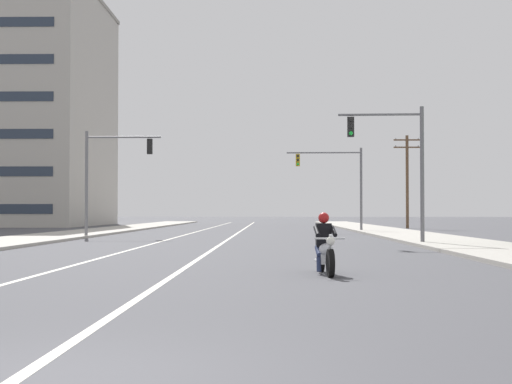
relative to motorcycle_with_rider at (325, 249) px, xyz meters
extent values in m
plane|color=#47474C|center=(-3.29, -10.99, -0.59)|extent=(400.00, 400.00, 0.00)
cube|color=beige|center=(-3.54, 34.01, -0.58)|extent=(0.16, 100.00, 0.01)
cube|color=beige|center=(-6.70, 34.01, -0.58)|extent=(0.16, 100.00, 0.01)
cube|color=#ADA89E|center=(7.06, 29.01, -0.52)|extent=(4.40, 110.00, 0.14)
cube|color=#ADA89E|center=(-13.64, 29.01, -0.52)|extent=(4.40, 110.00, 0.14)
cylinder|color=black|center=(0.06, -0.82, -0.27)|extent=(0.16, 0.65, 0.64)
cylinder|color=black|center=(-0.05, 0.72, -0.27)|extent=(0.16, 0.65, 0.64)
cylinder|color=silver|center=(0.05, -0.72, 0.05)|extent=(0.09, 0.33, 0.68)
sphere|color=white|center=(0.06, -0.87, 0.23)|extent=(0.20, 0.20, 0.20)
cylinder|color=silver|center=(0.05, -0.67, 0.28)|extent=(0.70, 0.09, 0.04)
ellipsoid|color=#B7BABF|center=(0.01, -0.17, 0.01)|extent=(0.36, 0.58, 0.28)
cube|color=silver|center=(0.00, -0.05, -0.22)|extent=(0.27, 0.46, 0.24)
cube|color=black|center=(-0.02, 0.27, -0.05)|extent=(0.32, 0.54, 0.12)
cube|color=#B7BABF|center=(-0.04, 0.67, 0.03)|extent=(0.22, 0.37, 0.08)
cylinder|color=silver|center=(-0.16, 0.34, -0.29)|extent=(0.12, 0.55, 0.08)
cube|color=black|center=(-0.01, 0.23, 0.33)|extent=(0.38, 0.26, 0.56)
sphere|color=#B21919|center=(-0.01, 0.21, 0.74)|extent=(0.26, 0.26, 0.26)
cylinder|color=navy|center=(0.14, 0.10, -0.05)|extent=(0.17, 0.45, 0.30)
cylinder|color=navy|center=(0.17, -0.08, -0.35)|extent=(0.12, 0.16, 0.35)
cylinder|color=black|center=(0.20, -0.02, 0.43)|extent=(0.14, 0.53, 0.27)
cylinder|color=navy|center=(-0.14, 0.08, -0.05)|extent=(0.17, 0.45, 0.30)
cylinder|color=navy|center=(-0.15, -0.10, -0.35)|extent=(0.12, 0.16, 0.35)
cylinder|color=black|center=(-0.20, -0.04, 0.43)|extent=(0.14, 0.53, 0.27)
cylinder|color=slate|center=(5.51, 15.44, 2.51)|extent=(0.18, 0.18, 6.20)
cylinder|color=slate|center=(3.65, 15.51, 5.26)|extent=(3.74, 0.25, 0.11)
cube|color=black|center=(2.34, 15.56, 4.71)|extent=(0.31, 0.25, 0.90)
sphere|color=black|center=(2.33, 15.41, 5.01)|extent=(0.18, 0.18, 0.18)
sphere|color=black|center=(2.33, 15.41, 4.71)|extent=(0.18, 0.18, 0.18)
sphere|color=green|center=(2.33, 15.41, 4.41)|extent=(0.18, 0.18, 0.18)
cylinder|color=slate|center=(-12.06, 25.17, 2.51)|extent=(0.18, 0.18, 6.20)
cylinder|color=slate|center=(-9.88, 25.18, 5.26)|extent=(4.36, 0.13, 0.11)
cube|color=black|center=(-8.35, 25.19, 4.71)|extent=(0.30, 0.24, 0.90)
sphere|color=black|center=(-8.35, 25.34, 5.01)|extent=(0.18, 0.18, 0.18)
sphere|color=black|center=(-8.35, 25.34, 4.71)|extent=(0.18, 0.18, 0.18)
sphere|color=green|center=(-8.35, 25.34, 4.41)|extent=(0.18, 0.18, 0.18)
cylinder|color=slate|center=(5.43, 36.60, 2.51)|extent=(0.18, 0.18, 6.20)
cylinder|color=slate|center=(2.68, 36.65, 5.26)|extent=(5.49, 0.21, 0.11)
cube|color=#B79319|center=(0.76, 36.69, 4.71)|extent=(0.30, 0.25, 0.90)
sphere|color=black|center=(0.75, 36.53, 5.01)|extent=(0.18, 0.18, 0.18)
sphere|color=black|center=(0.75, 36.53, 4.71)|extent=(0.18, 0.18, 0.18)
sphere|color=green|center=(0.75, 36.53, 4.41)|extent=(0.18, 0.18, 0.18)
cylinder|color=brown|center=(10.81, 47.20, 3.52)|extent=(0.26, 0.26, 8.22)
cube|color=brown|center=(10.81, 47.20, 7.23)|extent=(2.35, 0.12, 0.12)
cylinder|color=slate|center=(9.82, 47.20, 7.33)|extent=(0.08, 0.08, 0.12)
cylinder|color=slate|center=(11.80, 47.20, 7.33)|extent=(0.08, 0.08, 0.12)
cube|color=brown|center=(10.81, 47.20, 6.58)|extent=(2.36, 0.12, 0.12)
cylinder|color=slate|center=(9.82, 47.20, 6.68)|extent=(0.08, 0.08, 0.12)
cylinder|color=slate|center=(11.80, 47.20, 6.68)|extent=(0.08, 0.08, 0.12)
cube|color=#B2ADA3|center=(-29.19, 59.75, 11.52)|extent=(18.95, 21.18, 24.21)
camera|label=1|loc=(-1.30, -17.26, 0.89)|focal=51.17mm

